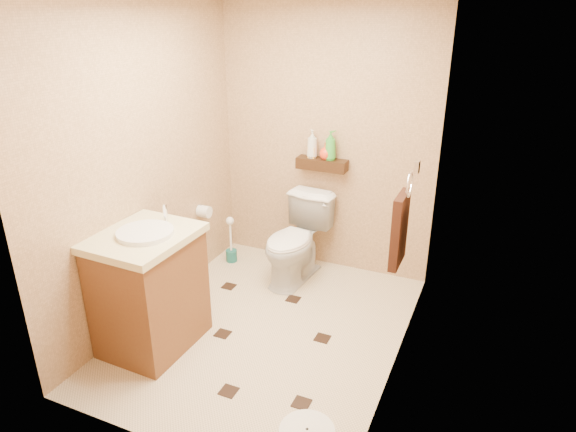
% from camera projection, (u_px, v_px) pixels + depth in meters
% --- Properties ---
extents(ground, '(2.50, 2.50, 0.00)m').
position_uv_depth(ground, '(267.00, 330.00, 4.01)').
color(ground, beige).
rests_on(ground, ground).
extents(wall_back, '(2.00, 0.04, 2.40)m').
position_uv_depth(wall_back, '(326.00, 143.00, 4.60)').
color(wall_back, tan).
rests_on(wall_back, ground).
extents(wall_front, '(2.00, 0.04, 2.40)m').
position_uv_depth(wall_front, '(150.00, 263.00, 2.49)').
color(wall_front, tan).
rests_on(wall_front, ground).
extents(wall_left, '(0.04, 2.50, 2.40)m').
position_uv_depth(wall_left, '(147.00, 167.00, 3.91)').
color(wall_left, tan).
rests_on(wall_left, ground).
extents(wall_right, '(0.04, 2.50, 2.40)m').
position_uv_depth(wall_right, '(409.00, 206.00, 3.17)').
color(wall_right, tan).
rests_on(wall_right, ground).
extents(wall_shelf, '(0.46, 0.14, 0.10)m').
position_uv_depth(wall_shelf, '(322.00, 164.00, 4.60)').
color(wall_shelf, '#321D0D').
rests_on(wall_shelf, wall_back).
extents(floor_accents, '(1.26, 1.32, 0.01)m').
position_uv_depth(floor_accents, '(265.00, 336.00, 3.92)').
color(floor_accents, black).
rests_on(floor_accents, ground).
extents(toilet, '(0.51, 0.80, 0.77)m').
position_uv_depth(toilet, '(296.00, 241.00, 4.60)').
color(toilet, white).
rests_on(toilet, ground).
extents(vanity, '(0.62, 0.75, 1.03)m').
position_uv_depth(vanity, '(150.00, 289.00, 3.69)').
color(vanity, brown).
rests_on(vanity, ground).
extents(toilet_brush, '(0.11, 0.11, 0.47)m').
position_uv_depth(toilet_brush, '(231.00, 246.00, 5.00)').
color(toilet_brush, '#175E5B').
rests_on(toilet_brush, ground).
extents(towel_ring, '(0.12, 0.30, 0.76)m').
position_uv_depth(towel_ring, '(400.00, 227.00, 3.51)').
color(towel_ring, silver).
rests_on(towel_ring, wall_right).
extents(toilet_paper, '(0.12, 0.11, 0.12)m').
position_uv_depth(toilet_paper, '(204.00, 211.00, 4.67)').
color(toilet_paper, white).
rests_on(toilet_paper, wall_left).
extents(bottle_a, '(0.14, 0.14, 0.25)m').
position_uv_depth(bottle_a, '(312.00, 144.00, 4.57)').
color(bottle_a, beige).
rests_on(bottle_a, wall_shelf).
extents(bottle_b, '(0.07, 0.07, 0.15)m').
position_uv_depth(bottle_b, '(312.00, 150.00, 4.59)').
color(bottle_b, yellow).
rests_on(bottle_b, wall_shelf).
extents(bottle_c, '(0.14, 0.14, 0.15)m').
position_uv_depth(bottle_c, '(326.00, 151.00, 4.54)').
color(bottle_c, red).
rests_on(bottle_c, wall_shelf).
extents(bottle_d, '(0.14, 0.14, 0.26)m').
position_uv_depth(bottle_d, '(330.00, 145.00, 4.50)').
color(bottle_d, green).
rests_on(bottle_d, wall_shelf).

